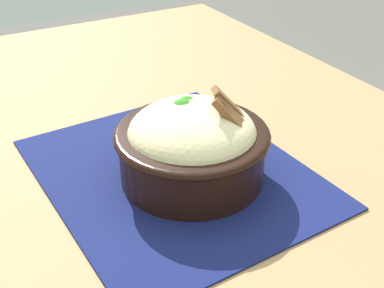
{
  "coord_description": "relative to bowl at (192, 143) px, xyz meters",
  "views": [
    {
      "loc": [
        -0.53,
        0.28,
        1.1
      ],
      "look_at": [
        -0.05,
        0.01,
        0.77
      ],
      "focal_mm": 47.64,
      "sensor_mm": 36.0,
      "label": 1
    }
  ],
  "objects": [
    {
      "name": "table",
      "position": [
        0.05,
        -0.01,
        -0.12
      ],
      "size": [
        1.29,
        0.83,
        0.71
      ],
      "color": "#99754C",
      "rests_on": "ground_plane"
    },
    {
      "name": "placemat",
      "position": [
        0.02,
        0.02,
        -0.05
      ],
      "size": [
        0.4,
        0.34,
        0.0
      ],
      "primitive_type": "cube",
      "rotation": [
        0.0,
        0.0,
        0.05
      ],
      "color": "#11194C",
      "rests_on": "table"
    },
    {
      "name": "bowl",
      "position": [
        0.0,
        0.0,
        0.0
      ],
      "size": [
        0.2,
        0.2,
        0.12
      ],
      "color": "black",
      "rests_on": "placemat"
    },
    {
      "name": "fork",
      "position": [
        0.13,
        -0.01,
        -0.05
      ],
      "size": [
        0.03,
        0.13,
        0.0
      ],
      "color": "silver",
      "rests_on": "placemat"
    }
  ]
}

